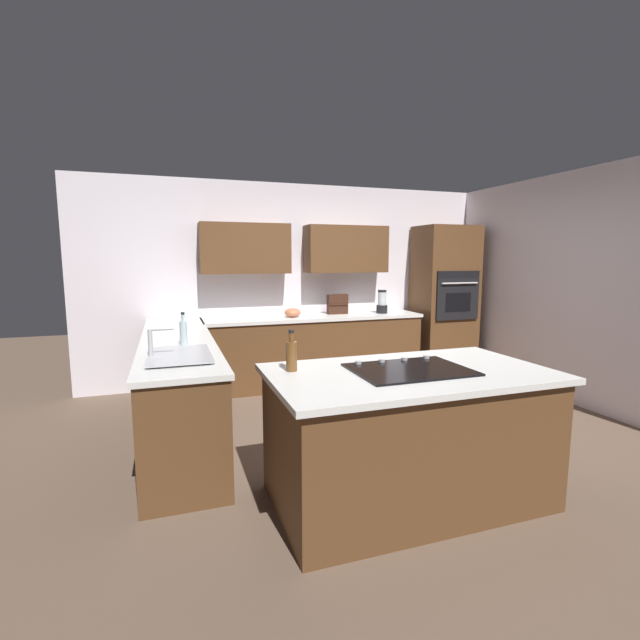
% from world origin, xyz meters
% --- Properties ---
extents(ground_plane, '(14.00, 14.00, 0.00)m').
position_xyz_m(ground_plane, '(0.00, 0.00, 0.00)').
color(ground_plane, brown).
extents(wall_back, '(6.00, 0.44, 2.60)m').
position_xyz_m(wall_back, '(0.06, -2.05, 1.40)').
color(wall_back, silver).
rests_on(wall_back, ground).
extents(wall_left, '(0.10, 4.00, 2.60)m').
position_xyz_m(wall_left, '(-2.45, -0.30, 1.30)').
color(wall_left, silver).
rests_on(wall_left, ground).
extents(lower_cabinets_back, '(2.80, 0.60, 0.86)m').
position_xyz_m(lower_cabinets_back, '(0.10, -1.72, 0.43)').
color(lower_cabinets_back, brown).
rests_on(lower_cabinets_back, ground).
extents(countertop_back, '(2.84, 0.64, 0.04)m').
position_xyz_m(countertop_back, '(0.10, -1.72, 0.88)').
color(countertop_back, silver).
rests_on(countertop_back, lower_cabinets_back).
extents(lower_cabinets_side, '(0.60, 2.90, 0.86)m').
position_xyz_m(lower_cabinets_side, '(1.82, -0.55, 0.43)').
color(lower_cabinets_side, brown).
rests_on(lower_cabinets_side, ground).
extents(countertop_side, '(0.64, 2.94, 0.04)m').
position_xyz_m(countertop_side, '(1.82, -0.55, 0.88)').
color(countertop_side, silver).
rests_on(countertop_side, lower_cabinets_side).
extents(island_base, '(1.78, 0.98, 0.86)m').
position_xyz_m(island_base, '(0.39, 1.19, 0.43)').
color(island_base, brown).
rests_on(island_base, ground).
extents(island_top, '(1.86, 1.06, 0.04)m').
position_xyz_m(island_top, '(0.39, 1.19, 0.88)').
color(island_top, silver).
rests_on(island_top, island_base).
extents(wall_oven, '(0.80, 0.66, 2.08)m').
position_xyz_m(wall_oven, '(-1.85, -1.72, 1.04)').
color(wall_oven, brown).
rests_on(wall_oven, ground).
extents(sink_unit, '(0.46, 0.70, 0.23)m').
position_xyz_m(sink_unit, '(1.83, 0.27, 0.92)').
color(sink_unit, '#515456').
rests_on(sink_unit, countertop_side).
extents(cooktop, '(0.76, 0.56, 0.03)m').
position_xyz_m(cooktop, '(0.39, 1.19, 0.91)').
color(cooktop, black).
rests_on(cooktop, island_top).
extents(blender, '(0.15, 0.15, 0.31)m').
position_xyz_m(blender, '(-0.85, -1.68, 1.03)').
color(blender, black).
rests_on(blender, countertop_back).
extents(mixing_bowl, '(0.21, 0.21, 0.11)m').
position_xyz_m(mixing_bowl, '(0.40, -1.68, 0.96)').
color(mixing_bowl, '#CC724C').
rests_on(mixing_bowl, countertop_back).
extents(spice_rack, '(0.27, 0.11, 0.26)m').
position_xyz_m(spice_rack, '(-0.25, -1.80, 1.03)').
color(spice_rack, '#381E14').
rests_on(spice_rack, countertop_back).
extents(dish_soap_bottle, '(0.06, 0.06, 0.28)m').
position_xyz_m(dish_soap_bottle, '(1.77, -0.21, 1.01)').
color(dish_soap_bottle, silver).
rests_on(dish_soap_bottle, countertop_side).
extents(oil_bottle, '(0.07, 0.07, 0.28)m').
position_xyz_m(oil_bottle, '(1.13, 0.95, 1.01)').
color(oil_bottle, brown).
rests_on(oil_bottle, island_top).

